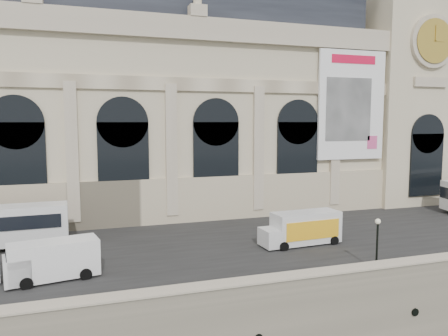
% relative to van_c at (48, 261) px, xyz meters
% --- Properties ---
extents(quay, '(160.00, 70.00, 6.00)m').
position_rel_van_c_xyz_m(quay, '(10.59, 27.14, -4.41)').
color(quay, gray).
rests_on(quay, ground).
extents(street, '(160.00, 24.00, 0.06)m').
position_rel_van_c_xyz_m(street, '(10.59, 6.14, -1.38)').
color(street, '#2D2D2D').
rests_on(street, quay).
extents(parapet, '(160.00, 1.40, 1.21)m').
position_rel_van_c_xyz_m(parapet, '(10.59, -7.26, -0.79)').
color(parapet, gray).
rests_on(parapet, quay).
extents(museum, '(69.00, 18.70, 29.10)m').
position_rel_van_c_xyz_m(museum, '(4.61, 23.00, 12.32)').
color(museum, beige).
rests_on(museum, quay).
extents(clock_pavilion, '(13.00, 14.72, 36.70)m').
position_rel_van_c_xyz_m(clock_pavilion, '(44.59, 20.07, 16.01)').
color(clock_pavilion, beige).
rests_on(clock_pavilion, quay).
extents(van_c, '(6.49, 3.38, 2.75)m').
position_rel_van_c_xyz_m(van_c, '(0.00, 0.00, 0.00)').
color(van_c, white).
rests_on(van_c, quay).
extents(box_truck, '(7.52, 3.00, 2.98)m').
position_rel_van_c_xyz_m(box_truck, '(21.05, 2.40, 0.09)').
color(box_truck, silver).
rests_on(box_truck, quay).
extents(lamp_right, '(0.40, 0.40, 3.96)m').
position_rel_van_c_xyz_m(lamp_right, '(23.02, -5.50, 0.56)').
color(lamp_right, black).
rests_on(lamp_right, quay).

